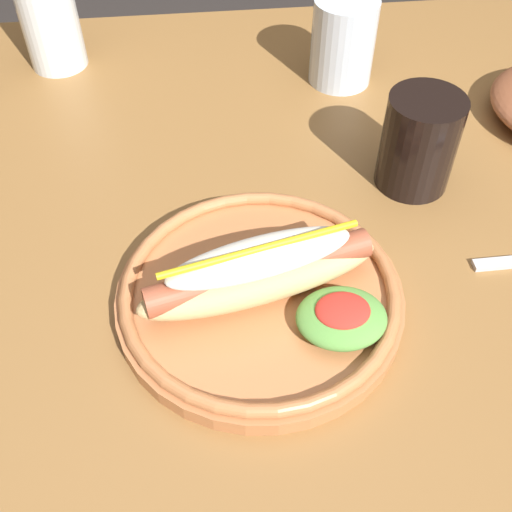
# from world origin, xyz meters

# --- Properties ---
(ground_plane) EXTENTS (8.00, 8.00, 0.00)m
(ground_plane) POSITION_xyz_m (0.00, 0.00, 0.00)
(ground_plane) COLOR #2D2826
(dining_table) EXTENTS (1.16, 0.83, 0.74)m
(dining_table) POSITION_xyz_m (0.00, 0.00, 0.63)
(dining_table) COLOR olive
(dining_table) RESTS_ON ground_plane
(hot_dog_plate) EXTENTS (0.25, 0.25, 0.08)m
(hot_dog_plate) POSITION_xyz_m (-0.05, -0.13, 0.76)
(hot_dog_plate) COLOR #B77042
(hot_dog_plate) RESTS_ON dining_table
(soda_cup) EXTENTS (0.08, 0.08, 0.10)m
(soda_cup) POSITION_xyz_m (0.13, 0.02, 0.79)
(soda_cup) COLOR black
(soda_cup) RESTS_ON dining_table
(water_cup) EXTENTS (0.08, 0.08, 0.10)m
(water_cup) POSITION_xyz_m (0.09, 0.22, 0.79)
(water_cup) COLOR silver
(water_cup) RESTS_ON dining_table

